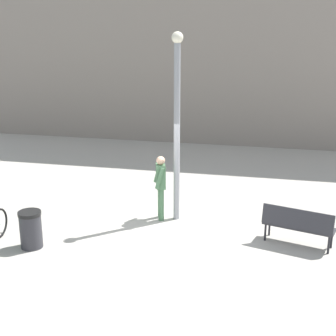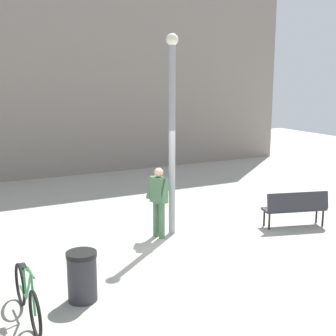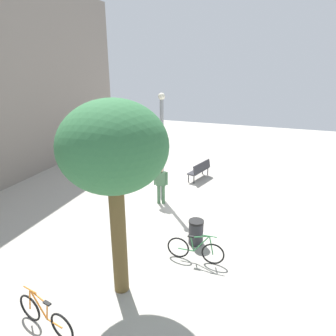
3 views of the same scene
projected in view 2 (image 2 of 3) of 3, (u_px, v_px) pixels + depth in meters
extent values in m
plane|color=#A8A399|center=(188.00, 253.00, 9.81)|extent=(36.00, 36.00, 0.00)
cube|color=gray|center=(62.00, 48.00, 17.48)|extent=(19.01, 2.00, 9.61)
cylinder|color=gray|center=(172.00, 143.00, 10.62)|extent=(0.15, 0.15, 4.41)
sphere|color=#F2EACC|center=(172.00, 40.00, 10.16)|extent=(0.28, 0.28, 0.28)
cylinder|color=#47704C|center=(162.00, 221.00, 10.65)|extent=(0.14, 0.14, 0.85)
cylinder|color=#47704C|center=(156.00, 219.00, 10.79)|extent=(0.14, 0.14, 0.85)
cube|color=#47704C|center=(159.00, 190.00, 10.57)|extent=(0.33, 0.45, 0.60)
sphere|color=tan|center=(159.00, 173.00, 10.49)|extent=(0.22, 0.22, 0.22)
cylinder|color=#47704C|center=(165.00, 191.00, 10.36)|extent=(0.25, 0.15, 0.55)
cylinder|color=#47704C|center=(150.00, 187.00, 10.71)|extent=(0.25, 0.15, 0.55)
cube|color=#2D2D33|center=(294.00, 209.00, 11.52)|extent=(1.66, 0.87, 0.06)
cube|color=#2D2D33|center=(298.00, 201.00, 11.29)|extent=(1.57, 0.56, 0.44)
cylinder|color=black|center=(264.00, 218.00, 11.59)|extent=(0.05, 0.05, 0.42)
cylinder|color=black|center=(316.00, 214.00, 11.85)|extent=(0.05, 0.05, 0.42)
cylinder|color=black|center=(269.00, 222.00, 11.28)|extent=(0.05, 0.05, 0.42)
cylinder|color=black|center=(323.00, 218.00, 11.55)|extent=(0.05, 0.05, 0.42)
torus|color=black|center=(35.00, 314.00, 6.60)|extent=(0.07, 0.71, 0.71)
torus|color=black|center=(20.00, 284.00, 7.55)|extent=(0.07, 0.71, 0.71)
cylinder|color=#338447|center=(29.00, 286.00, 6.86)|extent=(0.05, 0.50, 0.64)
cylinder|color=#338447|center=(27.00, 270.00, 6.86)|extent=(0.05, 0.58, 0.18)
cylinder|color=#338447|center=(25.00, 283.00, 7.12)|extent=(0.04, 0.14, 0.48)
cylinder|color=#338447|center=(23.00, 292.00, 7.34)|extent=(0.05, 0.50, 0.04)
cylinder|color=#338447|center=(33.00, 294.00, 6.60)|extent=(0.04, 0.17, 0.63)
cube|color=black|center=(23.00, 266.00, 7.11)|extent=(0.09, 0.20, 0.04)
cylinder|color=#338447|center=(31.00, 272.00, 6.60)|extent=(0.04, 0.44, 0.03)
cylinder|color=#2D2D33|center=(82.00, 278.00, 7.69)|extent=(0.49, 0.49, 0.78)
cylinder|color=black|center=(81.00, 254.00, 7.60)|extent=(0.52, 0.52, 0.08)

